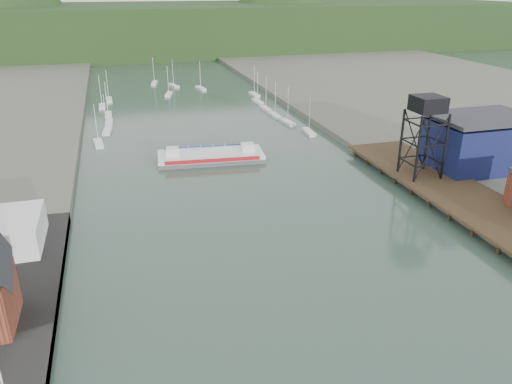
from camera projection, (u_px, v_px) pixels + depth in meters
east_pier at (469, 200)px, 89.71m from camera, size 14.00×70.00×2.45m
lift_tower at (428, 109)px, 95.39m from camera, size 6.50×6.50×16.00m
blue_shed at (479, 143)px, 104.30m from camera, size 20.50×14.50×11.30m
marina_sailboats at (187, 107)px, 163.78m from camera, size 57.71×92.65×0.90m
distant_hills at (139, 32)px, 303.24m from camera, size 500.00×120.00×80.00m
chain_ferry at (211, 156)px, 115.17m from camera, size 24.83×11.78×3.46m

